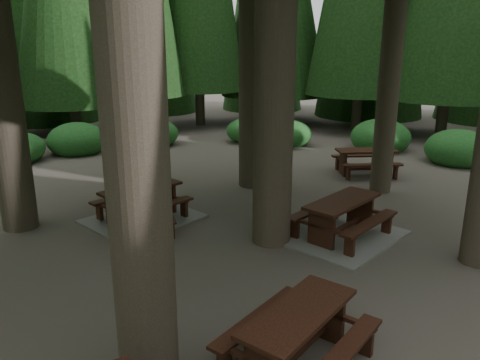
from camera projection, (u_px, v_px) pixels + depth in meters
name	position (u px, v px, depth m)	size (l,w,h in m)	color
ground	(243.00, 251.00, 9.90)	(80.00, 80.00, 0.00)	#4A443C
picnic_table_a	(341.00, 224.00, 10.52)	(3.26, 3.00, 0.89)	gray
picnic_table_b	(141.00, 211.00, 10.83)	(1.60, 1.87, 0.73)	black
picnic_table_c	(142.00, 208.00, 11.56)	(3.11, 2.85, 0.86)	gray
picnic_table_d	(366.00, 158.00, 15.54)	(2.37, 2.16, 0.84)	black
picnic_table_e	(298.00, 329.00, 6.23)	(2.44, 2.28, 0.84)	black
shrub_ring	(256.00, 217.00, 10.73)	(23.86, 24.64, 1.49)	#1E5821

